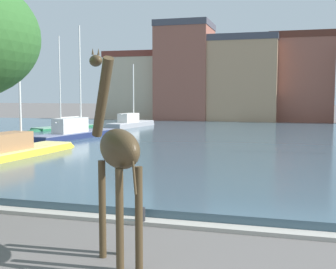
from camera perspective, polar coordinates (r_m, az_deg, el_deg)
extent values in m
cube|color=#3D5666|center=(33.07, 6.18, -0.84)|extent=(80.95, 41.18, 0.36)
cube|color=#ADA89E|center=(13.29, -8.92, -10.81)|extent=(80.95, 0.50, 0.12)
cylinder|color=#42331E|center=(10.10, -8.66, -9.74)|extent=(0.16, 0.16, 2.25)
cylinder|color=#42331E|center=(10.24, -6.36, -9.51)|extent=(0.16, 0.16, 2.25)
cylinder|color=#42331E|center=(9.07, -6.39, -11.47)|extent=(0.16, 0.16, 2.25)
cylinder|color=#42331E|center=(9.22, -3.86, -11.17)|extent=(0.16, 0.16, 2.25)
ellipsoid|color=#42331E|center=(9.36, -6.47, -1.87)|extent=(1.66, 1.73, 0.86)
cylinder|color=#42331E|center=(10.32, -8.64, 4.77)|extent=(0.97, 1.04, 1.92)
ellipsoid|color=#42331E|center=(10.81, -9.51, 9.58)|extent=(0.57, 0.59, 0.29)
cone|color=#42331E|center=(10.81, -9.90, 10.77)|extent=(0.06, 0.06, 0.16)
cone|color=#42331E|center=(10.85, -9.16, 10.76)|extent=(0.06, 0.06, 0.16)
cylinder|color=#42331E|center=(8.66, -4.54, -4.85)|extent=(0.20, 0.21, 0.91)
cube|color=gold|center=(24.76, -19.65, -2.80)|extent=(2.53, 8.50, 0.72)
ellipsoid|color=gold|center=(27.91, -14.43, -1.76)|extent=(1.92, 3.06, 0.69)
cube|color=#DFCD77|center=(24.71, -19.68, -1.90)|extent=(2.48, 8.33, 0.06)
cube|color=#9E7047|center=(24.18, -20.66, -0.91)|extent=(1.55, 3.03, 0.92)
cylinder|color=silver|center=(25.01, -18.95, 4.26)|extent=(0.12, 0.12, 5.32)
cylinder|color=silver|center=(23.98, -21.02, -0.06)|extent=(0.31, 2.93, 0.08)
cube|color=navy|center=(34.01, -12.03, -0.42)|extent=(3.19, 8.65, 0.76)
ellipsoid|color=navy|center=(37.24, -8.18, 0.14)|extent=(1.99, 3.20, 0.72)
cube|color=slate|center=(33.97, -12.05, 0.27)|extent=(3.13, 8.48, 0.06)
cube|color=silver|center=(33.43, -12.75, 1.19)|extent=(1.67, 3.14, 1.11)
cylinder|color=silver|center=(34.36, -11.52, 7.13)|extent=(0.12, 0.12, 8.20)
cylinder|color=silver|center=(33.25, -12.99, 1.65)|extent=(0.64, 2.94, 0.08)
cube|color=#939399|center=(44.44, -4.89, 1.07)|extent=(2.80, 7.19, 0.83)
ellipsoid|color=#939399|center=(47.34, -2.86, 1.34)|extent=(1.87, 2.67, 0.79)
cube|color=#B1B1B5|center=(44.41, -4.89, 1.64)|extent=(2.75, 7.04, 0.06)
cube|color=silver|center=(43.93, -5.24, 2.22)|extent=(1.54, 2.61, 0.90)
cylinder|color=silver|center=(44.77, -4.58, 5.45)|extent=(0.12, 0.12, 5.96)
cylinder|color=silver|center=(43.76, -5.36, 2.72)|extent=(0.50, 2.43, 0.08)
cube|color=#236B42|center=(43.57, -13.44, 0.67)|extent=(3.88, 7.13, 0.55)
ellipsoid|color=#236B42|center=(41.43, -16.79, 0.35)|extent=(2.29, 2.80, 0.53)
cube|color=gray|center=(43.55, -13.45, 1.07)|extent=(3.80, 6.98, 0.06)
cube|color=silver|center=(43.87, -12.96, 1.65)|extent=(1.95, 2.69, 0.76)
cylinder|color=silver|center=(43.10, -14.09, 6.77)|extent=(0.12, 0.12, 8.71)
cylinder|color=silver|center=(43.96, -12.81, 2.26)|extent=(0.84, 2.32, 0.08)
cylinder|color=#232326|center=(12.62, -3.56, -10.73)|extent=(0.24, 0.24, 0.50)
cube|color=#C6B293|center=(60.79, -4.39, 5.93)|extent=(7.30, 5.70, 8.68)
cube|color=brown|center=(61.02, -4.42, 10.38)|extent=(7.45, 5.81, 0.80)
cube|color=#8E5142|center=(57.39, 2.25, 7.73)|extent=(6.80, 6.89, 12.19)
cube|color=#42424C|center=(58.02, 2.28, 14.15)|extent=(6.94, 7.03, 0.80)
cube|color=tan|center=(55.83, 9.87, 6.69)|extent=(8.44, 5.91, 10.19)
cube|color=#42424C|center=(56.23, 9.97, 12.30)|extent=(8.61, 6.03, 0.80)
cube|color=#8E5142|center=(57.62, 17.08, 6.65)|extent=(7.69, 6.05, 10.51)
cube|color=#51281E|center=(58.04, 17.23, 12.24)|extent=(7.84, 6.17, 0.80)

